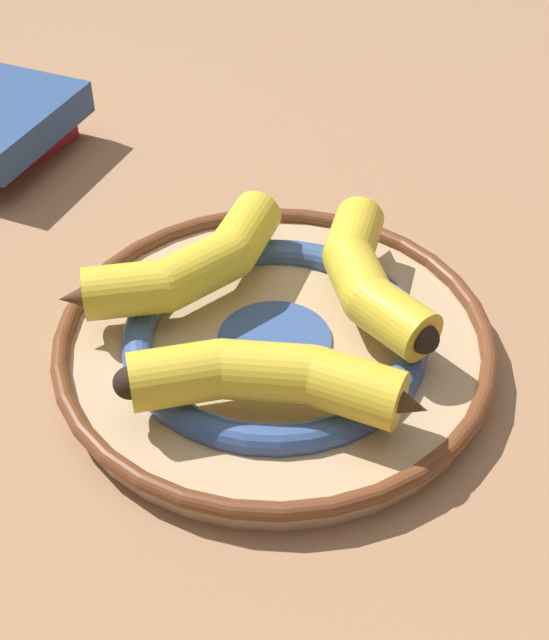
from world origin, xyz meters
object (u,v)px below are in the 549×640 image
(banana_a, at_px, (188,266))
(banana_b, at_px, (366,273))
(decorative_bowl, at_px, (274,342))
(banana_c, at_px, (272,378))

(banana_a, distance_m, banana_b, 0.13)
(decorative_bowl, xyz_separation_m, banana_a, (-0.06, 0.05, 0.04))
(decorative_bowl, bearing_deg, banana_b, 26.09)
(banana_a, relative_size, banana_c, 0.80)
(banana_b, xyz_separation_m, banana_c, (-0.07, -0.11, 0.00))
(banana_b, bearing_deg, banana_c, -45.18)
(banana_c, bearing_deg, decorative_bowl, -85.62)
(banana_a, bearing_deg, banana_b, -43.70)
(banana_b, height_order, banana_c, banana_c)
(banana_b, bearing_deg, banana_a, -106.64)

